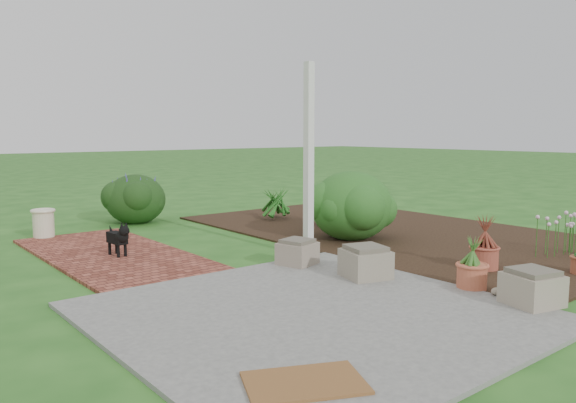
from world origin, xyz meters
TOP-DOWN VIEW (x-y plane):
  - ground at (0.00, 0.00)m, footprint 80.00×80.00m
  - concrete_patio at (-1.25, -1.75)m, footprint 3.50×3.50m
  - brick_path at (-1.70, 1.75)m, footprint 1.60×3.50m
  - garden_bed at (2.50, 0.50)m, footprint 4.00×7.00m
  - veranda_post at (0.30, 0.10)m, footprint 0.10×0.10m
  - stone_trough_near at (0.45, -2.87)m, footprint 0.52×0.52m
  - stone_trough_mid at (-0.02, -1.22)m, footprint 0.56×0.56m
  - stone_trough_far at (-0.21, -0.29)m, footprint 0.48×0.48m
  - coir_doormat at (-2.25, -2.80)m, footprint 0.89×0.76m
  - black_dog at (-1.70, 1.49)m, footprint 0.17×0.48m
  - cream_ceramic_urn at (-2.07, 3.48)m, footprint 0.36×0.36m
  - evergreen_shrub at (1.50, 0.51)m, footprint 1.54×1.54m
  - agapanthus_clump_back at (2.10, 1.46)m, footprint 1.13×1.13m
  - agapanthus_clump_front at (1.80, 2.74)m, footprint 0.98×0.98m
  - terracotta_pot_bronze at (1.37, -1.80)m, footprint 0.40×0.40m
  - terracotta_pot_small_right at (0.52, -2.19)m, footprint 0.33×0.33m
  - purple_flowering_bush at (-0.33, 4.08)m, footprint 1.13×1.13m

SIDE VIEW (x-z plane):
  - ground at x=0.00m, z-range 0.00..0.00m
  - garden_bed at x=2.50m, z-range 0.00..0.03m
  - concrete_patio at x=-1.25m, z-range 0.00..0.04m
  - brick_path at x=-1.70m, z-range 0.00..0.04m
  - coir_doormat at x=-2.25m, z-range 0.04..0.06m
  - terracotta_pot_small_right at x=0.52m, z-range 0.03..0.28m
  - terracotta_pot_bronze at x=1.37m, z-range 0.03..0.29m
  - stone_trough_far at x=-0.21m, z-range 0.04..0.30m
  - stone_trough_near at x=0.45m, z-range 0.04..0.33m
  - stone_trough_mid at x=-0.02m, z-range 0.04..0.34m
  - cream_ceramic_urn at x=-2.07m, z-range 0.04..0.45m
  - black_dog at x=-1.70m, z-range 0.08..0.49m
  - agapanthus_clump_front at x=1.80m, z-range 0.03..0.75m
  - purple_flowering_bush at x=-0.33m, z-range 0.00..0.90m
  - agapanthus_clump_back at x=2.10m, z-range 0.03..0.89m
  - evergreen_shrub at x=1.50m, z-range 0.03..1.07m
  - veranda_post at x=0.30m, z-range 0.00..2.50m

